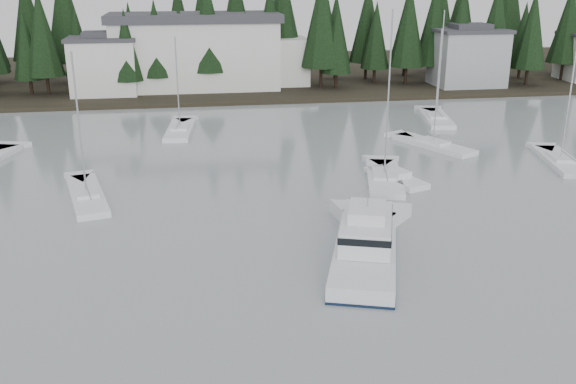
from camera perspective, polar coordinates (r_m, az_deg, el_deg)
name	(u,v)px	position (r m, az deg, el deg)	size (l,w,h in m)	color
far_shore_land	(224,75)	(114.02, -5.68, 10.29)	(240.00, 54.00, 1.00)	black
conifer_treeline	(229,86)	(103.18, -5.30, 9.38)	(200.00, 22.00, 20.00)	black
house_west	(104,65)	(96.04, -16.05, 10.83)	(9.54, 7.42, 8.75)	silver
house_east_a	(468,56)	(103.47, 15.69, 11.54)	(10.60, 8.48, 9.25)	#999EA0
harbor_inn	(209,52)	(98.59, -7.00, 12.27)	(29.50, 11.50, 10.90)	silver
cabin_cruiser_center	(365,247)	(40.75, 6.90, -4.91)	(7.39, 12.77, 5.24)	white
sailboat_0	(87,198)	(53.79, -17.43, -0.47)	(4.76, 10.56, 12.13)	white
sailboat_3	(436,120)	(80.62, 13.04, 6.28)	(4.88, 10.60, 13.47)	white
sailboat_5	(560,163)	(65.86, 23.04, 2.40)	(4.67, 9.95, 12.72)	white
sailboat_6	(180,131)	(73.77, -9.56, 5.33)	(3.69, 10.26, 11.07)	white
sailboat_7	(433,146)	(68.09, 12.77, 3.98)	(6.51, 9.80, 12.44)	white
sailboat_10	(384,180)	(56.26, 8.54, 1.09)	(5.15, 10.39, 14.92)	white
runabout_1	(398,180)	(56.15, 9.73, 1.05)	(4.07, 6.40, 1.42)	white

